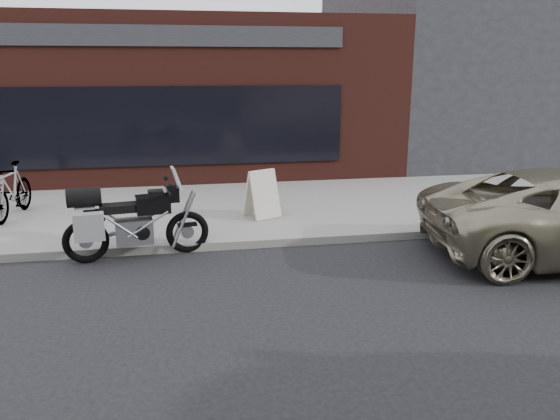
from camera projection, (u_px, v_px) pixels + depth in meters
ground at (301, 364)px, 6.02m from camera, size 120.00×120.00×0.00m
near_sidewalk at (237, 204)px, 12.66m from camera, size 44.00×6.00×0.15m
storefront at (156, 94)px, 18.41m from camera, size 14.00×10.07×4.50m
neighbour_building at (485, 71)px, 20.27m from camera, size 10.00×10.00×6.00m
motorcycle at (127, 221)px, 9.14m from camera, size 2.43×1.01×1.54m
bicycle_rear at (12, 191)px, 11.18m from camera, size 0.76×1.92×1.12m
sandwich_sign at (262, 193)px, 11.24m from camera, size 0.80×0.77×0.98m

